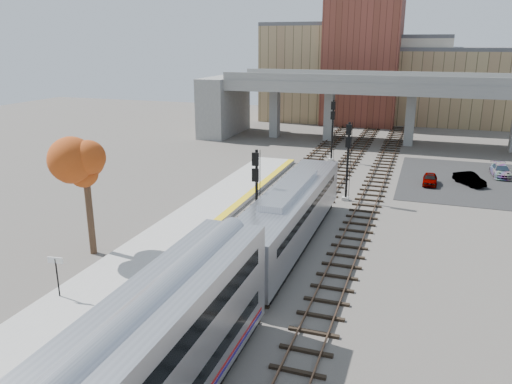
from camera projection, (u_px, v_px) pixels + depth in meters
The scene contains 16 objects.
ground at pixel (246, 281), 29.38m from camera, with size 160.00×160.00×0.00m, color #47423D.
platform at pixel (139, 261), 31.59m from camera, with size 4.50×60.00×0.35m, color #9E9E99.
yellow_strip at pixel (165, 263), 30.95m from camera, with size 0.70×60.00×0.01m, color yellow.
tracks at pixel (310, 215), 40.37m from camera, with size 10.70×95.00×0.25m.
overpass at pixel (395, 101), 66.87m from camera, with size 54.00×12.00×9.50m.
buildings_far at pixel (384, 75), 86.93m from camera, with size 43.00×21.00×20.60m.
parking_lot at pixel (471, 181), 50.33m from camera, with size 14.00×18.00×0.04m, color black.
locomotive at pixel (290, 215), 33.82m from camera, with size 3.02×19.05×4.10m.
signal_mast_near at pixel (256, 201), 33.33m from camera, with size 0.60×0.64×6.79m.
signal_mast_mid at pixel (347, 163), 43.26m from camera, with size 0.60×0.64×6.96m.
signal_mast_far at pixel (332, 131), 57.79m from camera, with size 0.60×0.64×7.13m.
station_sign at pixel (56, 268), 26.48m from camera, with size 0.90×0.17×2.27m.
tree at pixel (85, 166), 31.53m from camera, with size 3.60×3.60×8.11m.
car_a at pixel (430, 179), 48.84m from camera, with size 1.33×3.31×1.13m, color #99999E.
car_b at pixel (469, 179), 48.79m from camera, with size 1.26×3.60×1.19m, color #99999E.
car_c at pixel (501, 171), 51.80m from camera, with size 1.73×4.26×1.23m, color #99999E.
Camera 1 is at (9.24, -24.95, 13.54)m, focal length 35.00 mm.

